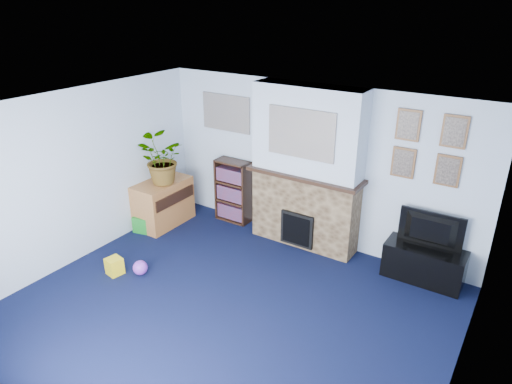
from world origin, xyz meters
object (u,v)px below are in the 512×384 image
Objects in this scene: bookshelf at (233,192)px; sideboard at (163,204)px; television at (430,231)px; tv_stand at (424,265)px.

bookshelf is 1.17m from sideboard.
television is 0.86× the size of sideboard.
bookshelf is at bearing -2.16° from television.
sideboard is at bearing -170.70° from tv_stand.
tv_stand is 1.07× the size of sideboard.
sideboard is (-0.89, -0.74, -0.15)m from bookshelf.
television is 3.15m from bookshelf.
sideboard reaches higher than tv_stand.
sideboard is at bearing -140.49° from bookshelf.
television is at bearing -1.03° from bookshelf.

